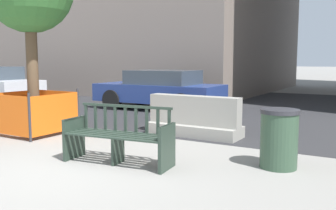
{
  "coord_description": "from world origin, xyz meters",
  "views": [
    {
      "loc": [
        4.04,
        -3.73,
        1.57
      ],
      "look_at": [
        0.54,
        2.18,
        0.75
      ],
      "focal_mm": 40.0,
      "sensor_mm": 36.0,
      "label": 1
    }
  ],
  "objects_px": {
    "car_sedan_mid": "(160,89)",
    "trash_bin": "(279,138)",
    "construction_fence": "(34,111)",
    "street_bench": "(119,138)",
    "jersey_barrier_centre": "(194,119)"
  },
  "relations": [
    {
      "from": "car_sedan_mid",
      "to": "trash_bin",
      "type": "xyz_separation_m",
      "value": [
        4.99,
        -4.74,
        -0.21
      ]
    },
    {
      "from": "construction_fence",
      "to": "street_bench",
      "type": "bearing_deg",
      "value": -17.66
    },
    {
      "from": "car_sedan_mid",
      "to": "trash_bin",
      "type": "relative_size",
      "value": 4.72
    },
    {
      "from": "street_bench",
      "to": "jersey_barrier_centre",
      "type": "xyz_separation_m",
      "value": [
        0.03,
        2.5,
        -0.06
      ]
    },
    {
      "from": "construction_fence",
      "to": "trash_bin",
      "type": "height_order",
      "value": "construction_fence"
    },
    {
      "from": "trash_bin",
      "to": "jersey_barrier_centre",
      "type": "bearing_deg",
      "value": 144.97
    },
    {
      "from": "street_bench",
      "to": "trash_bin",
      "type": "xyz_separation_m",
      "value": [
        2.17,
        1.0,
        0.04
      ]
    },
    {
      "from": "street_bench",
      "to": "trash_bin",
      "type": "bearing_deg",
      "value": 24.79
    },
    {
      "from": "jersey_barrier_centre",
      "to": "trash_bin",
      "type": "relative_size",
      "value": 2.31
    },
    {
      "from": "jersey_barrier_centre",
      "to": "construction_fence",
      "type": "height_order",
      "value": "construction_fence"
    },
    {
      "from": "street_bench",
      "to": "jersey_barrier_centre",
      "type": "relative_size",
      "value": 0.87
    },
    {
      "from": "construction_fence",
      "to": "trash_bin",
      "type": "bearing_deg",
      "value": 0.28
    },
    {
      "from": "street_bench",
      "to": "car_sedan_mid",
      "type": "height_order",
      "value": "car_sedan_mid"
    },
    {
      "from": "trash_bin",
      "to": "car_sedan_mid",
      "type": "bearing_deg",
      "value": 136.51
    },
    {
      "from": "street_bench",
      "to": "construction_fence",
      "type": "bearing_deg",
      "value": 162.34
    }
  ]
}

